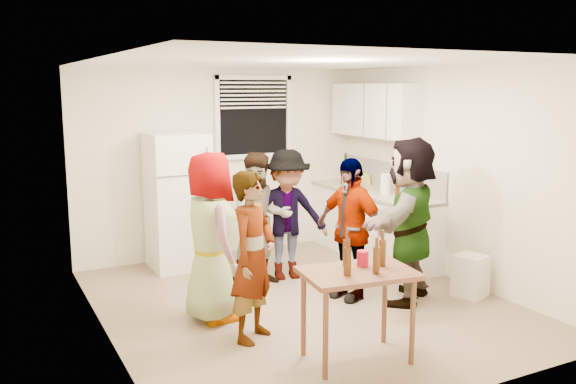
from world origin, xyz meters
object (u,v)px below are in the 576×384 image
serving_table (356,359)px  guest_stripe (254,338)px  wine_bottle (345,182)px  guest_back_left (261,283)px  guest_grey (212,318)px  guest_back_right (287,278)px  kettle (351,186)px  blue_cup (406,202)px  beer_bottle_table (376,273)px  guest_black (348,297)px  refrigerator (178,201)px  beer_bottle_counter (397,199)px  guest_orange (407,300)px  trash_bin (471,274)px  red_cup (363,266)px

serving_table → guest_stripe: (-0.59, 0.79, 0.00)m
wine_bottle → guest_stripe: 3.72m
guest_back_left → guest_grey: bearing=-124.9°
guest_back_left → guest_back_right: size_ratio=0.99×
kettle → guest_grey: (-2.65, -1.57, -0.90)m
guest_back_right → blue_cup: bearing=-12.1°
wine_bottle → beer_bottle_table: (-1.90, -3.44, -0.13)m
kettle → guest_back_right: bearing=-147.6°
guest_back_left → guest_black: (0.65, -0.87, 0.00)m
blue_cup → guest_back_left: (-1.69, 0.50, -0.90)m
guest_stripe → guest_back_right: 1.81m
refrigerator → beer_bottle_counter: size_ratio=7.45×
kettle → guest_back_right: size_ratio=0.14×
beer_bottle_table → guest_black: bearing=64.5°
guest_black → guest_grey: bearing=-109.6°
wine_bottle → guest_orange: (-0.70, -2.35, -0.90)m
wine_bottle → serving_table: wine_bottle is taller
refrigerator → serving_table: size_ratio=1.86×
trash_bin → red_cup: size_ratio=3.51×
serving_table → guest_orange: serving_table is taller
serving_table → guest_back_right: 2.29m
guest_grey → guest_black: bearing=-95.5°
red_cup → guest_orange: size_ratio=0.07×
beer_bottle_table → guest_back_left: bearing=88.9°
trash_bin → guest_black: 1.35m
serving_table → guest_back_left: size_ratio=0.60×
guest_back_left → guest_back_right: guest_back_left is taller
blue_cup → guest_back_left: blue_cup is taller
guest_orange → blue_cup: bearing=-160.9°
red_cup → guest_stripe: red_cup is taller
wine_bottle → blue_cup: (-0.17, -1.61, -0.00)m
serving_table → guest_orange: size_ratio=0.52×
kettle → beer_bottle_table: kettle is taller
red_cup → guest_back_right: red_cup is taller
guest_back_left → guest_stripe: bearing=-103.2°
blue_cup → guest_orange: blue_cup is taller
serving_table → red_cup: red_cup is taller
kettle → red_cup: (-1.78, -2.90, -0.13)m
beer_bottle_counter → serving_table: beer_bottle_counter is taller
refrigerator → kettle: size_ratio=7.78×
guest_orange → guest_black: bearing=-70.4°
beer_bottle_table → red_cup: (0.02, 0.22, 0.00)m
guest_black → guest_orange: bearing=39.0°
blue_cup → trash_bin: 1.16m
serving_table → guest_back_right: (0.50, 2.24, 0.00)m
blue_cup → red_cup: (-1.71, -1.60, -0.13)m
beer_bottle_counter → guest_orange: 1.41m
kettle → guest_back_left: (-1.76, -0.80, -0.90)m
trash_bin → guest_orange: size_ratio=0.26×
red_cup → guest_stripe: (-0.70, 0.70, -0.77)m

